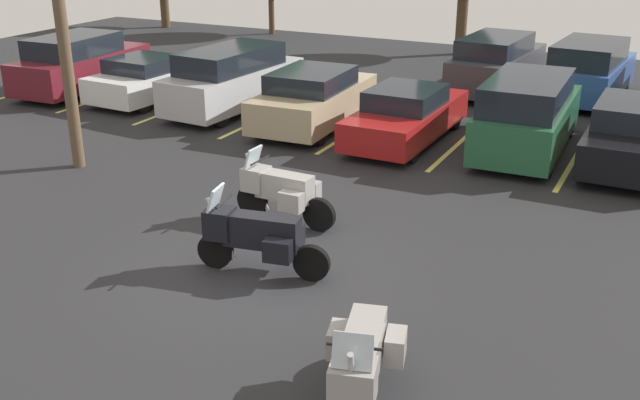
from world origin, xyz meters
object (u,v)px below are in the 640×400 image
car_green (527,115)px  car_far_charcoal (497,63)px  motorcycle_second (281,190)px  car_white (153,78)px  car_red (406,115)px  car_silver (233,79)px  car_far_blue (589,70)px  car_maroon (80,64)px  motorcycle_third (361,361)px  car_black (635,134)px  car_tan (314,98)px  motorcycle_touring (256,235)px

car_green → car_far_charcoal: car_green is taller
motorcycle_second → car_green: size_ratio=0.43×
car_white → car_red: bearing=-3.7°
car_silver → car_far_charcoal: 8.47m
car_far_blue → motorcycle_second: bearing=-106.5°
car_maroon → motorcycle_third: bearing=-36.6°
motorcycle_third → car_black: size_ratio=0.47×
car_green → car_far_blue: size_ratio=1.04×
car_white → car_tan: (5.77, -0.41, 0.11)m
car_red → motorcycle_third: bearing=-72.1°
car_maroon → car_far_blue: (14.69, 6.09, 0.04)m
motorcycle_second → motorcycle_third: motorcycle_third is taller
car_black → car_far_charcoal: car_far_charcoal is taller
car_maroon → car_white: 2.76m
motorcycle_second → car_red: 6.00m
car_green → car_far_blue: bearing=84.8°
car_green → car_red: bearing=-172.2°
motorcycle_third → car_silver: car_silver is taller
car_silver → car_black: 10.90m
motorcycle_second → car_green: (3.15, 6.39, 0.29)m
car_silver → car_far_blue: (9.03, 5.88, 0.00)m
car_white → car_far_charcoal: car_far_charcoal is taller
motorcycle_third → car_white: bearing=137.1°
car_far_blue → car_black: bearing=-72.3°
car_silver → car_tan: 2.90m
car_silver → car_far_blue: 10.77m
car_maroon → car_tan: bearing=-1.6°
motorcycle_third → car_black: car_black is taller
car_white → car_black: bearing=0.3°
car_tan → car_far_blue: size_ratio=1.00×
motorcycle_second → car_green: bearing=63.8°
car_maroon → car_far_blue: 15.90m
car_black → car_red: bearing=-173.4°
car_red → motorcycle_second: bearing=-92.3°
car_white → car_tan: car_tan is taller
car_maroon → car_far_blue: size_ratio=1.06×
car_black → motorcycle_touring: bearing=-119.7°
motorcycle_touring → car_silver: bearing=125.1°
car_green → car_maroon: bearing=-179.9°
motorcycle_touring → car_white: bearing=136.3°
car_white → motorcycle_third: bearing=-42.9°
car_far_charcoal → car_maroon: bearing=-153.3°
car_red → car_black: 5.37m
car_red → car_black: bearing=6.6°
motorcycle_touring → car_maroon: bearing=144.4°
motorcycle_touring → car_far_charcoal: 14.31m
car_maroon → car_green: car_green is taller
car_tan → car_white: bearing=176.0°
car_white → car_far_blue: size_ratio=0.95×
car_silver → car_white: bearing=-179.2°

